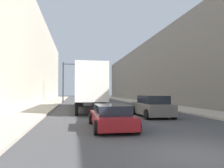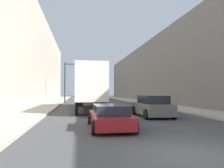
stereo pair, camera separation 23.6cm
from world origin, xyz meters
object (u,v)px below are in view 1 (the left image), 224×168
Objects in this scene: semi_truck at (87,87)px; suv_car at (152,107)px; sedan_car at (111,117)px; traffic_signal_gantry at (74,75)px.

semi_truck is 8.83m from suv_car.
semi_truck reaches higher than sedan_car.
traffic_signal_gantry is at bearing 104.59° from suv_car.
semi_truck is 3.19× the size of suv_car.
semi_truck is at bearing 92.80° from sedan_car.
semi_truck reaches higher than suv_car.
semi_truck is 3.18× the size of sedan_car.
traffic_signal_gantry reaches higher than sedan_car.
traffic_signal_gantry is at bearing 95.36° from semi_truck.
traffic_signal_gantry is at bearing 94.25° from sedan_car.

